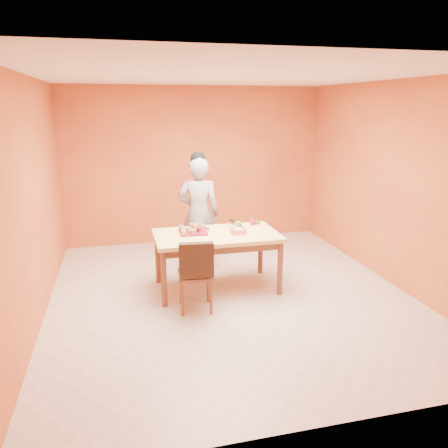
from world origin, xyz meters
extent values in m
plane|color=beige|center=(0.00, 0.00, 0.00)|extent=(5.00, 5.00, 0.00)
plane|color=white|center=(0.00, 0.00, 2.70)|extent=(5.00, 5.00, 0.00)
plane|color=orange|center=(0.00, 2.50, 1.35)|extent=(4.50, 0.00, 4.50)
plane|color=orange|center=(-2.25, 0.00, 1.35)|extent=(0.00, 5.00, 5.00)
plane|color=orange|center=(2.25, 0.00, 1.35)|extent=(0.00, 5.00, 5.00)
cube|color=#E8C479|center=(-0.12, 0.25, 0.73)|extent=(1.60, 0.90, 0.05)
cube|color=brown|center=(-0.12, 0.25, 0.66)|extent=(1.48, 0.78, 0.10)
cylinder|color=brown|center=(-0.86, -0.14, 0.35)|extent=(0.07, 0.07, 0.71)
cylinder|color=brown|center=(-0.86, 0.64, 0.35)|extent=(0.07, 0.07, 0.71)
cylinder|color=brown|center=(0.62, -0.14, 0.35)|extent=(0.07, 0.07, 0.71)
cylinder|color=brown|center=(0.62, 0.64, 0.35)|extent=(0.07, 0.07, 0.71)
imported|color=gray|center=(-0.20, 1.08, 0.83)|extent=(0.69, 0.54, 1.66)
cube|color=maroon|center=(-0.41, 0.37, 0.77)|extent=(0.37, 0.37, 0.02)
cylinder|color=maroon|center=(-0.29, 0.49, 0.77)|extent=(0.27, 0.27, 0.01)
cylinder|color=white|center=(0.15, 0.20, 0.77)|extent=(0.25, 0.25, 0.01)
cylinder|color=#C77B33|center=(0.15, 0.20, 0.80)|extent=(0.23, 0.23, 0.05)
cube|color=silver|center=(0.16, 0.38, 0.83)|extent=(0.15, 0.29, 0.01)
ellipsoid|color=olive|center=(0.21, 0.37, 0.82)|extent=(0.11, 0.09, 0.12)
cylinder|color=#BA1B44|center=(0.45, 0.55, 0.80)|extent=(0.08, 0.08, 0.09)
cylinder|color=#3E1B10|center=(0.52, 0.60, 0.78)|extent=(0.13, 0.13, 0.03)
camera|label=1|loc=(-1.33, -5.04, 2.37)|focal=35.00mm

